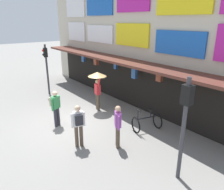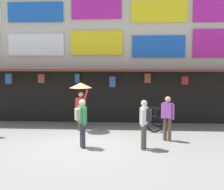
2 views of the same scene
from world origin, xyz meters
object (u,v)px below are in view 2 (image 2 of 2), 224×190
pedestrian_in_white (82,120)px  pedestrian_in_yellow (145,121)px  pedestrian_in_blue (168,116)px  bicycle_parked (157,121)px  pedestrian_with_umbrella (81,93)px

pedestrian_in_white → pedestrian_in_yellow: size_ratio=1.00×
pedestrian_in_blue → pedestrian_in_yellow: same height
bicycle_parked → pedestrian_with_umbrella: size_ratio=0.63×
pedestrian_in_white → pedestrian_with_umbrella: size_ratio=0.81×
bicycle_parked → pedestrian_in_blue: pedestrian_in_blue is taller
pedestrian_in_blue → pedestrian_in_white: bearing=-159.8°
pedestrian_in_white → pedestrian_with_umbrella: bearing=100.0°
bicycle_parked → pedestrian_in_white: size_ratio=0.77×
bicycle_parked → pedestrian_in_yellow: pedestrian_in_yellow is taller
pedestrian_in_blue → pedestrian_with_umbrella: pedestrian_with_umbrella is taller
pedestrian_in_blue → pedestrian_with_umbrella: bearing=157.6°
pedestrian_in_white → pedestrian_in_yellow: (2.14, -0.03, 0.00)m
pedestrian_in_white → pedestrian_with_umbrella: (-0.45, 2.56, 0.66)m
pedestrian_with_umbrella → pedestrian_in_white: bearing=-80.0°
bicycle_parked → pedestrian_in_blue: bearing=-82.3°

